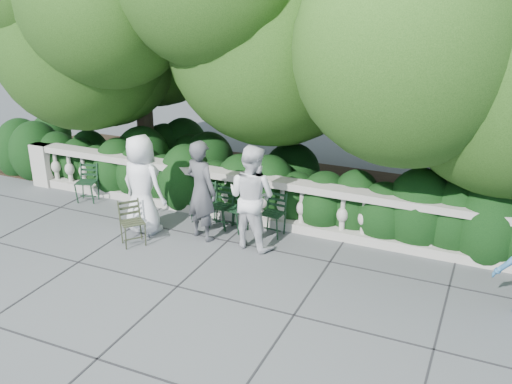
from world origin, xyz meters
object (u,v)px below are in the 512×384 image
at_px(chair_e, 269,238).
at_px(person_woman_grey, 201,191).
at_px(person_businessman, 142,185).
at_px(person_casual_man, 252,197).
at_px(chair_weathered, 136,247).
at_px(chair_d, 200,224).
at_px(chair_c, 231,233).
at_px(chair_a, 86,204).
at_px(chair_b, 217,230).

xyz_separation_m(chair_e, person_woman_grey, (-1.16, -0.49, 0.96)).
bearing_deg(person_businessman, person_casual_man, -163.28).
height_order(chair_weathered, person_casual_man, person_casual_man).
height_order(chair_d, person_businessman, person_businessman).
relative_size(chair_c, chair_weathered, 1.00).
relative_size(chair_a, person_businessman, 0.44).
height_order(person_businessman, person_woman_grey, person_businessman).
bearing_deg(person_woman_grey, chair_b, -82.81).
distance_m(chair_b, person_casual_man, 1.35).
relative_size(chair_weathered, person_businessman, 0.44).
height_order(chair_b, person_casual_man, person_casual_man).
height_order(chair_d, chair_weathered, same).
bearing_deg(chair_d, person_woman_grey, -56.61).
distance_m(chair_a, person_businessman, 2.29).
height_order(chair_e, person_casual_man, person_casual_man).
bearing_deg(chair_b, person_businessman, -151.43).
bearing_deg(chair_weathered, chair_b, 2.29).
xyz_separation_m(chair_d, person_woman_grey, (0.36, -0.53, 0.96)).
distance_m(chair_a, person_woman_grey, 3.32).
bearing_deg(chair_d, person_businessman, -138.66).
relative_size(chair_a, chair_weathered, 1.00).
height_order(chair_d, person_casual_man, person_casual_man).
height_order(chair_b, person_woman_grey, person_woman_grey).
bearing_deg(person_businessman, chair_d, -128.65).
bearing_deg(person_woman_grey, chair_weathered, 62.58).
xyz_separation_m(chair_c, chair_e, (0.76, 0.08, 0.00)).
bearing_deg(chair_c, chair_d, -176.02).
distance_m(chair_a, chair_weathered, 2.58).
bearing_deg(chair_e, person_casual_man, -109.50).
bearing_deg(chair_b, chair_a, -177.92).
bearing_deg(person_casual_man, chair_b, -10.60).
distance_m(chair_a, chair_e, 4.30).
bearing_deg(chair_e, chair_a, -175.69).
xyz_separation_m(chair_a, chair_c, (3.54, -0.02, 0.00)).
distance_m(chair_b, chair_d, 0.46).
relative_size(chair_a, chair_b, 1.00).
distance_m(chair_e, person_casual_man, 1.06).
relative_size(chair_weathered, person_casual_man, 0.44).
xyz_separation_m(chair_weathered, person_casual_man, (1.90, 0.95, 0.96)).
height_order(chair_weathered, person_woman_grey, person_woman_grey).
xyz_separation_m(person_businessman, person_casual_man, (2.15, 0.28, -0.00)).
bearing_deg(chair_d, chair_b, -15.31).
distance_m(chair_d, chair_e, 1.51).
distance_m(chair_d, chair_weathered, 1.50).
xyz_separation_m(chair_d, person_casual_man, (1.34, -0.45, 0.96)).
xyz_separation_m(chair_c, person_woman_grey, (-0.40, -0.41, 0.96)).
bearing_deg(person_casual_man, chair_a, 4.90).
xyz_separation_m(chair_b, person_woman_grey, (-0.09, -0.41, 0.96)).
height_order(chair_a, chair_weathered, same).
bearing_deg(person_woman_grey, chair_e, -137.84).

